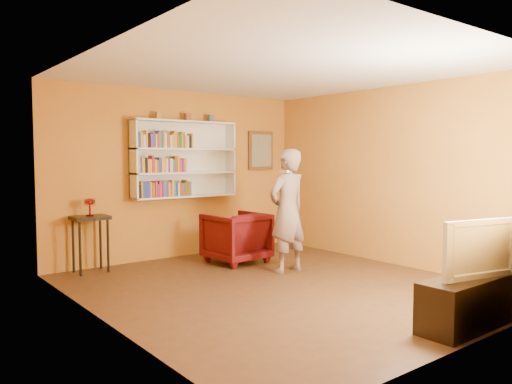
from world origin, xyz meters
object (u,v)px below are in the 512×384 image
ruby_lustre (90,203)px  armchair (236,237)px  bookshelf (183,159)px  console_table (90,226)px  tv_cabinet (473,301)px  person (288,211)px  television (474,247)px

ruby_lustre → armchair: 2.22m
bookshelf → armchair: (0.42, -0.88, -1.20)m
console_table → ruby_lustre: (-0.00, 0.00, 0.32)m
armchair → tv_cabinet: 3.78m
bookshelf → person: bearing=-72.0°
tv_cabinet → television: bearing=0.0°
bookshelf → armchair: size_ratio=2.10×
bookshelf → television: (0.52, -4.66, -0.83)m
tv_cabinet → television: 0.52m
bookshelf → tv_cabinet: bearing=-83.6°
bookshelf → console_table: bearing=-174.3°
person → tv_cabinet: size_ratio=1.29×
tv_cabinet → armchair: bearing=91.5°
tv_cabinet → console_table: bearing=115.2°
armchair → person: bearing=97.7°
console_table → person: size_ratio=0.46×
person → television: 2.80m
person → console_table: bearing=-41.7°
armchair → television: television is taller
television → armchair: bearing=104.4°
ruby_lustre → person: size_ratio=0.14×
bookshelf → console_table: size_ratio=2.23×
tv_cabinet → television: (0.00, 0.00, 0.52)m
console_table → ruby_lustre: ruby_lustre is taller
person → ruby_lustre: bearing=-41.7°
bookshelf → television: 4.76m
ruby_lustre → person: bearing=-37.7°
bookshelf → person: size_ratio=1.03×
tv_cabinet → television: television is taller
tv_cabinet → television: size_ratio=1.39×
console_table → person: person is taller
ruby_lustre → television: bearing=-64.8°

